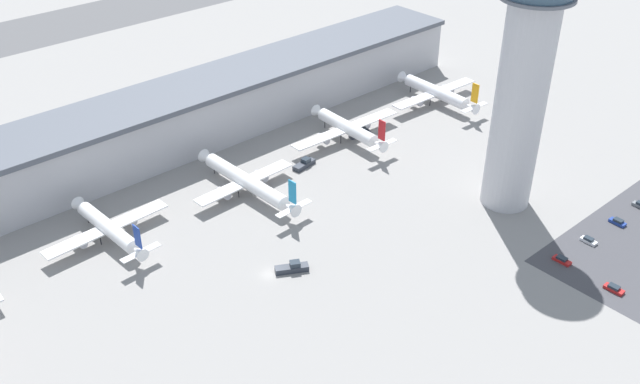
{
  "coord_description": "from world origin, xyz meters",
  "views": [
    {
      "loc": [
        -80.86,
        -108.93,
        108.86
      ],
      "look_at": [
        22.49,
        7.02,
        10.83
      ],
      "focal_mm": 40.0,
      "sensor_mm": 36.0,
      "label": 1
    }
  ],
  "objects_px": {
    "airplane_gate_charlie": "(108,228)",
    "service_truck_fuel": "(360,133)",
    "airplane_gate_echo": "(348,128)",
    "car_silver_sedan": "(589,241)",
    "service_truck_baggage": "(304,164)",
    "car_green_van": "(614,289)",
    "airplane_gate_delta": "(246,182)",
    "car_maroon_suv": "(618,222)",
    "airplane_gate_foxtrot": "(436,92)",
    "car_yellow_taxi": "(640,205)",
    "car_black_suv": "(562,260)",
    "control_tower": "(523,87)",
    "service_truck_catering": "(292,268)"
  },
  "relations": [
    {
      "from": "car_yellow_taxi",
      "to": "car_black_suv",
      "type": "distance_m",
      "value": 37.83
    },
    {
      "from": "car_green_van",
      "to": "car_silver_sedan",
      "type": "bearing_deg",
      "value": 47.77
    },
    {
      "from": "car_yellow_taxi",
      "to": "car_green_van",
      "type": "distance_m",
      "value": 40.63
    },
    {
      "from": "service_truck_fuel",
      "to": "service_truck_catering",
      "type": "bearing_deg",
      "value": -147.45
    },
    {
      "from": "car_black_suv",
      "to": "service_truck_fuel",
      "type": "bearing_deg",
      "value": 83.4
    },
    {
      "from": "airplane_gate_delta",
      "to": "car_maroon_suv",
      "type": "xyz_separation_m",
      "value": [
        64.94,
        -78.04,
        -3.46
      ]
    },
    {
      "from": "car_silver_sedan",
      "to": "car_green_van",
      "type": "relative_size",
      "value": 0.91
    },
    {
      "from": "airplane_gate_echo",
      "to": "service_truck_baggage",
      "type": "distance_m",
      "value": 21.83
    },
    {
      "from": "control_tower",
      "to": "airplane_gate_echo",
      "type": "relative_size",
      "value": 1.69
    },
    {
      "from": "airplane_gate_delta",
      "to": "airplane_gate_foxtrot",
      "type": "distance_m",
      "value": 86.34
    },
    {
      "from": "car_yellow_taxi",
      "to": "car_maroon_suv",
      "type": "distance_m",
      "value": 12.13
    },
    {
      "from": "control_tower",
      "to": "car_silver_sedan",
      "type": "height_order",
      "value": "control_tower"
    },
    {
      "from": "airplane_gate_echo",
      "to": "service_truck_catering",
      "type": "relative_size",
      "value": 5.03
    },
    {
      "from": "airplane_gate_charlie",
      "to": "service_truck_fuel",
      "type": "distance_m",
      "value": 88.67
    },
    {
      "from": "control_tower",
      "to": "service_truck_fuel",
      "type": "distance_m",
      "value": 64.26
    },
    {
      "from": "airplane_gate_charlie",
      "to": "service_truck_fuel",
      "type": "relative_size",
      "value": 4.61
    },
    {
      "from": "car_green_van",
      "to": "car_maroon_suv",
      "type": "bearing_deg",
      "value": 27.19
    },
    {
      "from": "airplane_gate_foxtrot",
      "to": "airplane_gate_charlie",
      "type": "bearing_deg",
      "value": 179.16
    },
    {
      "from": "service_truck_baggage",
      "to": "car_green_van",
      "type": "xyz_separation_m",
      "value": [
        16.49,
        -92.33,
        -0.34
      ]
    },
    {
      "from": "airplane_gate_echo",
      "to": "service_truck_baggage",
      "type": "relative_size",
      "value": 5.06
    },
    {
      "from": "service_truck_baggage",
      "to": "car_green_van",
      "type": "height_order",
      "value": "service_truck_baggage"
    },
    {
      "from": "service_truck_catering",
      "to": "car_green_van",
      "type": "distance_m",
      "value": 76.09
    },
    {
      "from": "service_truck_baggage",
      "to": "car_black_suv",
      "type": "relative_size",
      "value": 1.79
    },
    {
      "from": "airplane_gate_foxtrot",
      "to": "control_tower",
      "type": "bearing_deg",
      "value": -122.38
    },
    {
      "from": "control_tower",
      "to": "service_truck_catering",
      "type": "relative_size",
      "value": 8.51
    },
    {
      "from": "service_truck_baggage",
      "to": "car_black_suv",
      "type": "distance_m",
      "value": 79.96
    },
    {
      "from": "airplane_gate_charlie",
      "to": "service_truck_fuel",
      "type": "xyz_separation_m",
      "value": [
        88.61,
        -1.76,
        -2.84
      ]
    },
    {
      "from": "control_tower",
      "to": "car_yellow_taxi",
      "type": "height_order",
      "value": "control_tower"
    },
    {
      "from": "airplane_gate_echo",
      "to": "service_truck_fuel",
      "type": "bearing_deg",
      "value": -6.26
    },
    {
      "from": "airplane_gate_delta",
      "to": "car_maroon_suv",
      "type": "relative_size",
      "value": 9.36
    },
    {
      "from": "airplane_gate_delta",
      "to": "service_truck_fuel",
      "type": "distance_m",
      "value": 48.85
    },
    {
      "from": "control_tower",
      "to": "service_truck_catering",
      "type": "height_order",
      "value": "control_tower"
    },
    {
      "from": "service_truck_fuel",
      "to": "service_truck_baggage",
      "type": "distance_m",
      "value": 26.54
    },
    {
      "from": "service_truck_baggage",
      "to": "car_maroon_suv",
      "type": "relative_size",
      "value": 1.84
    },
    {
      "from": "airplane_gate_echo",
      "to": "car_green_van",
      "type": "height_order",
      "value": "airplane_gate_echo"
    },
    {
      "from": "airplane_gate_delta",
      "to": "service_truck_baggage",
      "type": "bearing_deg",
      "value": 2.1
    },
    {
      "from": "service_truck_catering",
      "to": "service_truck_fuel",
      "type": "bearing_deg",
      "value": 32.55
    },
    {
      "from": "airplane_gate_delta",
      "to": "car_silver_sedan",
      "type": "relative_size",
      "value": 9.78
    },
    {
      "from": "service_truck_catering",
      "to": "car_maroon_suv",
      "type": "height_order",
      "value": "service_truck_catering"
    },
    {
      "from": "airplane_gate_charlie",
      "to": "car_yellow_taxi",
      "type": "distance_m",
      "value": 143.83
    },
    {
      "from": "airplane_gate_foxtrot",
      "to": "airplane_gate_delta",
      "type": "bearing_deg",
      "value": -177.64
    },
    {
      "from": "control_tower",
      "to": "airplane_gate_delta",
      "type": "relative_size",
      "value": 1.69
    },
    {
      "from": "airplane_gate_delta",
      "to": "car_black_suv",
      "type": "height_order",
      "value": "airplane_gate_delta"
    },
    {
      "from": "car_green_van",
      "to": "service_truck_fuel",
      "type": "bearing_deg",
      "value": 84.06
    },
    {
      "from": "service_truck_fuel",
      "to": "airplane_gate_foxtrot",
      "type": "bearing_deg",
      "value": -0.13
    },
    {
      "from": "airplane_gate_echo",
      "to": "car_silver_sedan",
      "type": "bearing_deg",
      "value": -84.32
    },
    {
      "from": "control_tower",
      "to": "airplane_gate_charlie",
      "type": "bearing_deg",
      "value": 148.36
    },
    {
      "from": "control_tower",
      "to": "airplane_gate_echo",
      "type": "xyz_separation_m",
      "value": [
        -8.15,
        55.27,
        -30.11
      ]
    },
    {
      "from": "airplane_gate_delta",
      "to": "car_maroon_suv",
      "type": "height_order",
      "value": "airplane_gate_delta"
    },
    {
      "from": "airplane_gate_echo",
      "to": "car_silver_sedan",
      "type": "height_order",
      "value": "airplane_gate_echo"
    }
  ]
}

